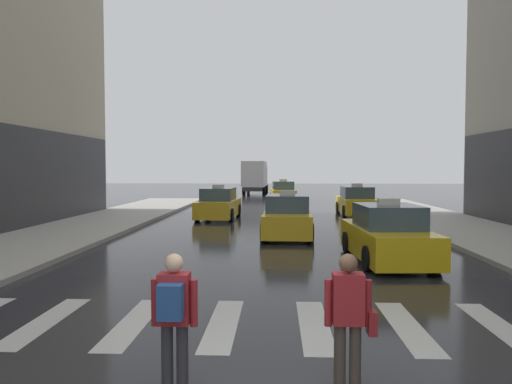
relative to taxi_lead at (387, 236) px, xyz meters
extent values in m
cube|color=silver|center=(-7.14, -5.72, -0.72)|extent=(0.50, 2.80, 0.01)
cube|color=silver|center=(-5.59, -5.72, -0.72)|extent=(0.50, 2.80, 0.01)
cube|color=silver|center=(-4.05, -5.72, -0.72)|extent=(0.50, 2.80, 0.01)
cube|color=silver|center=(-2.51, -5.72, -0.72)|extent=(0.50, 2.80, 0.01)
cube|color=silver|center=(-0.96, -5.72, -0.72)|extent=(0.50, 2.80, 0.01)
cube|color=silver|center=(0.58, -5.72, -0.72)|extent=(0.50, 2.80, 0.01)
cube|color=yellow|center=(0.00, 0.02, -0.16)|extent=(2.03, 4.59, 0.84)
cube|color=#384C5B|center=(0.00, -0.08, 0.58)|extent=(1.71, 2.18, 0.64)
cube|color=silver|center=(0.00, -0.08, 0.99)|extent=(0.61, 0.27, 0.18)
cylinder|color=black|center=(-0.93, 1.33, -0.39)|extent=(0.25, 0.67, 0.66)
cylinder|color=black|center=(0.78, 1.42, -0.39)|extent=(0.25, 0.67, 0.66)
cylinder|color=black|center=(-0.78, -1.37, -0.39)|extent=(0.25, 0.67, 0.66)
cylinder|color=black|center=(0.92, -1.28, -0.39)|extent=(0.25, 0.67, 0.66)
cube|color=#F2EAB2|center=(-0.75, 2.26, -0.12)|extent=(0.20, 0.05, 0.14)
cube|color=#F2EAB2|center=(0.51, 2.32, -0.12)|extent=(0.20, 0.05, 0.14)
cube|color=gold|center=(-2.73, 4.94, -0.16)|extent=(1.94, 4.55, 0.84)
cube|color=#384C5B|center=(-2.73, 4.84, 0.58)|extent=(1.67, 2.15, 0.64)
cube|color=silver|center=(-2.73, 4.84, 0.99)|extent=(0.61, 0.26, 0.18)
cylinder|color=black|center=(-3.54, 6.32, -0.39)|extent=(0.24, 0.67, 0.66)
cylinder|color=black|center=(-1.83, 6.27, -0.39)|extent=(0.24, 0.67, 0.66)
cylinder|color=black|center=(-3.63, 3.62, -0.39)|extent=(0.24, 0.67, 0.66)
cylinder|color=black|center=(-1.92, 3.57, -0.39)|extent=(0.24, 0.67, 0.66)
cube|color=#F2EAB2|center=(-3.29, 7.23, -0.12)|extent=(0.20, 0.05, 0.14)
cube|color=#F2EAB2|center=(-2.03, 7.19, -0.12)|extent=(0.20, 0.05, 0.14)
cube|color=gold|center=(-6.21, 11.44, -0.16)|extent=(2.06, 4.60, 0.84)
cube|color=#384C5B|center=(-6.21, 11.34, 0.58)|extent=(1.72, 2.19, 0.64)
cube|color=silver|center=(-6.21, 11.34, 0.99)|extent=(0.61, 0.27, 0.18)
cylinder|color=black|center=(-6.98, 12.84, -0.39)|extent=(0.26, 0.67, 0.66)
cylinder|color=black|center=(-5.28, 12.74, -0.39)|extent=(0.26, 0.67, 0.66)
cylinder|color=black|center=(-7.14, 10.14, -0.39)|extent=(0.26, 0.67, 0.66)
cylinder|color=black|center=(-5.43, 10.04, -0.39)|extent=(0.26, 0.67, 0.66)
cube|color=#F2EAB2|center=(-6.70, 13.74, -0.12)|extent=(0.20, 0.05, 0.14)
cube|color=#F2EAB2|center=(-5.45, 13.67, -0.12)|extent=(0.20, 0.05, 0.14)
cube|color=yellow|center=(1.38, 13.76, -0.16)|extent=(1.84, 4.52, 0.84)
cube|color=#384C5B|center=(1.38, 13.66, 0.58)|extent=(1.62, 2.11, 0.64)
cube|color=silver|center=(1.38, 13.66, 0.99)|extent=(0.60, 0.25, 0.18)
cylinder|color=black|center=(0.52, 15.10, -0.39)|extent=(0.23, 0.66, 0.66)
cylinder|color=black|center=(2.23, 15.12, -0.39)|extent=(0.23, 0.66, 0.66)
cylinder|color=black|center=(0.54, 12.40, -0.39)|extent=(0.23, 0.66, 0.66)
cylinder|color=black|center=(2.25, 12.42, -0.39)|extent=(0.23, 0.66, 0.66)
cube|color=#F2EAB2|center=(0.73, 16.03, -0.12)|extent=(0.20, 0.04, 0.14)
cube|color=#F2EAB2|center=(1.99, 16.04, -0.12)|extent=(0.20, 0.04, 0.14)
cube|color=gold|center=(-2.66, 24.66, -0.16)|extent=(2.07, 4.60, 0.84)
cube|color=#384C5B|center=(-2.66, 24.56, 0.58)|extent=(1.72, 2.19, 0.64)
cube|color=silver|center=(-2.66, 24.56, 0.99)|extent=(0.61, 0.28, 0.18)
cylinder|color=black|center=(-3.60, 25.96, -0.39)|extent=(0.26, 0.67, 0.66)
cylinder|color=black|center=(-1.89, 26.06, -0.39)|extent=(0.26, 0.67, 0.66)
cylinder|color=black|center=(-3.43, 23.26, -0.39)|extent=(0.26, 0.67, 0.66)
cylinder|color=black|center=(-1.73, 23.37, -0.39)|extent=(0.26, 0.67, 0.66)
cube|color=#F2EAB2|center=(-3.43, 26.89, -0.12)|extent=(0.20, 0.05, 0.14)
cube|color=#F2EAB2|center=(-2.17, 26.97, -0.12)|extent=(0.20, 0.05, 0.14)
cube|color=#2D2D2D|center=(-5.38, 35.36, -0.07)|extent=(2.04, 6.66, 0.40)
cube|color=silver|center=(-5.26, 38.65, 1.18)|extent=(2.16, 1.88, 2.10)
cube|color=#384C5B|center=(-5.22, 39.57, 1.54)|extent=(1.89, 0.11, 0.95)
cube|color=silver|center=(-5.41, 34.46, 1.38)|extent=(2.38, 4.88, 2.50)
cylinder|color=black|center=(-6.26, 38.49, -0.27)|extent=(0.31, 0.91, 0.90)
cylinder|color=black|center=(-4.26, 38.42, -0.27)|extent=(0.31, 0.91, 0.90)
cylinder|color=black|center=(-6.43, 33.95, -0.27)|extent=(0.31, 0.91, 0.90)
cylinder|color=black|center=(-4.43, 33.88, -0.27)|extent=(0.31, 0.91, 0.90)
cylinder|color=#333338|center=(-4.43, -8.24, -0.31)|extent=(0.14, 0.14, 0.82)
cylinder|color=#333338|center=(-4.25, -8.24, -0.31)|extent=(0.14, 0.14, 0.82)
cube|color=maroon|center=(-4.34, -8.24, 0.40)|extent=(0.36, 0.24, 0.60)
sphere|color=beige|center=(-4.34, -8.24, 0.82)|extent=(0.22, 0.22, 0.22)
cylinder|color=maroon|center=(-4.57, -8.24, 0.35)|extent=(0.09, 0.09, 0.55)
cylinder|color=maroon|center=(-4.11, -8.24, 0.35)|extent=(0.09, 0.09, 0.55)
cube|color=#264C8C|center=(-4.34, -8.46, 0.42)|extent=(0.28, 0.18, 0.40)
cylinder|color=#473D33|center=(-2.40, -8.16, -0.31)|extent=(0.14, 0.14, 0.82)
cylinder|color=#473D33|center=(-2.22, -8.16, -0.31)|extent=(0.14, 0.14, 0.82)
cube|color=maroon|center=(-2.31, -8.16, 0.40)|extent=(0.36, 0.24, 0.60)
sphere|color=brown|center=(-2.31, -8.16, 0.82)|extent=(0.22, 0.22, 0.22)
cylinder|color=maroon|center=(-2.54, -8.16, 0.35)|extent=(0.09, 0.09, 0.55)
cylinder|color=maroon|center=(-2.08, -8.16, 0.35)|extent=(0.09, 0.09, 0.55)
cube|color=maroon|center=(-2.03, -8.16, 0.12)|extent=(0.10, 0.20, 0.28)
camera|label=1|loc=(-3.14, -13.76, 1.92)|focal=33.80mm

